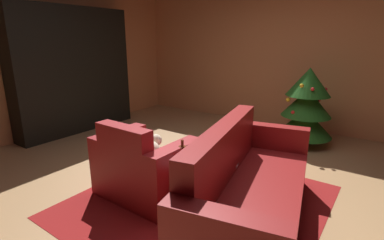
{
  "coord_description": "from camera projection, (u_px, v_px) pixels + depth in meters",
  "views": [
    {
      "loc": [
        1.65,
        -2.61,
        1.6
      ],
      "look_at": [
        -0.12,
        -0.12,
        0.75
      ],
      "focal_mm": 27.09,
      "sensor_mm": 36.0,
      "label": 1
    }
  ],
  "objects": [
    {
      "name": "book_stack_on_table",
      "position": [
        203.0,
        155.0,
        2.83
      ],
      "size": [
        0.23,
        0.19,
        0.1
      ],
      "color": "#BF3D1A",
      "rests_on": "coffee_table"
    },
    {
      "name": "coffee_table",
      "position": [
        200.0,
        162.0,
        2.89
      ],
      "size": [
        0.78,
        0.78,
        0.46
      ],
      "color": "black",
      "rests_on": "ground"
    },
    {
      "name": "area_rug",
      "position": [
        199.0,
        201.0,
        2.97
      ],
      "size": [
        2.29,
        2.33,
        0.01
      ],
      "primitive_type": "cube",
      "color": "maroon",
      "rests_on": "ground"
    },
    {
      "name": "decorated_tree",
      "position": [
        306.0,
        106.0,
        4.45
      ],
      "size": [
        0.83,
        0.83,
        1.2
      ],
      "color": "brown",
      "rests_on": "ground"
    },
    {
      "name": "armchair_red",
      "position": [
        144.0,
        169.0,
        3.02
      ],
      "size": [
        0.97,
        0.7,
        0.82
      ],
      "color": "maroon",
      "rests_on": "ground"
    },
    {
      "name": "ground_plane",
      "position": [
        206.0,
        181.0,
        3.4
      ],
      "size": [
        7.66,
        7.66,
        0.0
      ],
      "primitive_type": "plane",
      "color": "tan"
    },
    {
      "name": "bottle_on_table",
      "position": [
        182.0,
        154.0,
        2.73
      ],
      "size": [
        0.07,
        0.07,
        0.24
      ],
      "color": "brown",
      "rests_on": "coffee_table"
    },
    {
      "name": "wall_left",
      "position": [
        44.0,
        57.0,
        4.84
      ],
      "size": [
        0.06,
        5.64,
        2.63
      ],
      "primitive_type": "cube",
      "color": "tan",
      "rests_on": "ground"
    },
    {
      "name": "bookshelf_unit",
      "position": [
        81.0,
        73.0,
        5.14
      ],
      "size": [
        0.39,
        2.13,
        2.14
      ],
      "color": "black",
      "rests_on": "ground"
    },
    {
      "name": "wall_back",
      "position": [
        290.0,
        56.0,
        5.24
      ],
      "size": [
        6.51,
        0.06,
        2.63
      ],
      "primitive_type": "cube",
      "color": "tan",
      "rests_on": "ground"
    },
    {
      "name": "couch_red",
      "position": [
        249.0,
        193.0,
        2.54
      ],
      "size": [
        1.16,
        2.12,
        0.89
      ],
      "color": "maroon",
      "rests_on": "ground"
    }
  ]
}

